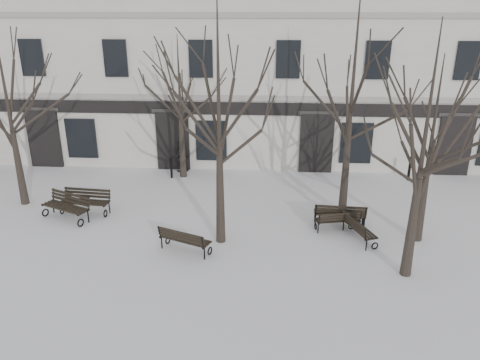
# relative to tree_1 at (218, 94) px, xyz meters

# --- Properties ---
(ground) EXTENTS (100.00, 100.00, 0.00)m
(ground) POSITION_rel_tree_1_xyz_m (0.41, -0.54, -5.16)
(ground) COLOR silver
(ground) RESTS_ON ground
(building) EXTENTS (40.40, 10.20, 11.40)m
(building) POSITION_rel_tree_1_xyz_m (0.41, 12.42, 0.35)
(building) COLOR silver
(building) RESTS_ON ground
(tree_1) EXTENTS (5.78, 5.78, 8.26)m
(tree_1) POSITION_rel_tree_1_xyz_m (0.00, 0.00, 0.00)
(tree_1) COLOR black
(tree_1) RESTS_ON ground
(tree_2) EXTENTS (5.27, 5.27, 7.53)m
(tree_2) POSITION_rel_tree_1_xyz_m (5.89, -1.78, -0.46)
(tree_2) COLOR black
(tree_2) RESTS_ON ground
(tree_3) EXTENTS (4.48, 4.48, 6.41)m
(tree_3) POSITION_rel_tree_1_xyz_m (6.90, 0.53, -1.16)
(tree_3) COLOR black
(tree_3) RESTS_ON ground
(tree_4) EXTENTS (5.26, 5.26, 7.52)m
(tree_4) POSITION_rel_tree_1_xyz_m (-8.47, 2.75, -0.47)
(tree_4) COLOR black
(tree_4) RESTS_ON ground
(tree_5) EXTENTS (4.60, 4.60, 6.57)m
(tree_5) POSITION_rel_tree_1_xyz_m (-2.45, 6.35, -1.06)
(tree_5) COLOR black
(tree_5) RESTS_ON ground
(tree_6) EXTENTS (6.11, 6.11, 8.73)m
(tree_6) POSITION_rel_tree_1_xyz_m (4.56, 2.52, 0.29)
(tree_6) COLOR black
(tree_6) RESTS_ON ground
(bench_0) EXTENTS (1.97, 0.88, 0.97)m
(bench_0) POSITION_rel_tree_1_xyz_m (-5.56, 2.01, -4.64)
(bench_0) COLOR black
(bench_0) RESTS_ON ground
(bench_1) EXTENTS (1.85, 1.27, 0.89)m
(bench_1) POSITION_rel_tree_1_xyz_m (-1.13, -0.86, -4.68)
(bench_1) COLOR black
(bench_1) RESTS_ON ground
(bench_2) EXTENTS (1.69, 0.87, 0.82)m
(bench_2) POSITION_rel_tree_1_xyz_m (4.19, 1.04, -4.72)
(bench_2) COLOR black
(bench_2) RESTS_ON ground
(bench_3) EXTENTS (2.08, 1.47, 1.00)m
(bench_3) POSITION_rel_tree_1_xyz_m (-6.08, 1.43, -4.62)
(bench_3) COLOR black
(bench_3) RESTS_ON ground
(bench_4) EXTENTS (1.93, 0.81, 0.95)m
(bench_4) POSITION_rel_tree_1_xyz_m (4.30, 1.42, -4.65)
(bench_4) COLOR black
(bench_4) RESTS_ON ground
(bench_5) EXTENTS (1.13, 1.74, 0.84)m
(bench_5) POSITION_rel_tree_1_xyz_m (4.78, 0.39, -4.71)
(bench_5) COLOR black
(bench_5) RESTS_ON ground
(bollard_a) EXTENTS (0.13, 0.13, 1.00)m
(bollard_a) POSITION_rel_tree_1_xyz_m (-2.97, 6.12, -4.63)
(bollard_a) COLOR black
(bollard_a) RESTS_ON ground
(bollard_b) EXTENTS (0.15, 0.15, 1.17)m
(bollard_b) POSITION_rel_tree_1_xyz_m (8.20, 6.48, -4.54)
(bollard_b) COLOR black
(bollard_b) RESTS_ON ground
(pedestrian_b) EXTENTS (0.93, 0.85, 1.56)m
(pedestrian_b) POSITION_rel_tree_1_xyz_m (-2.69, 7.07, -5.16)
(pedestrian_b) COLOR black
(pedestrian_b) RESTS_ON ground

